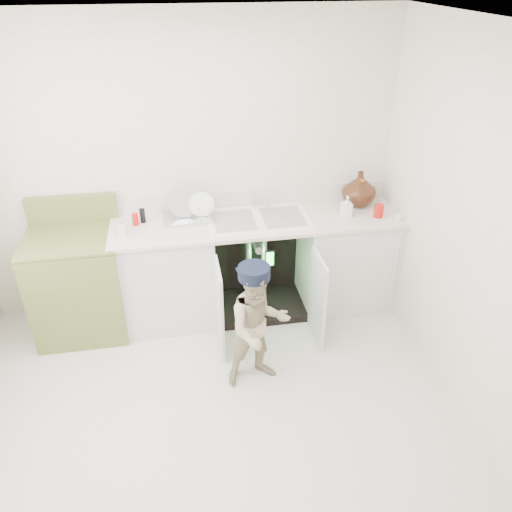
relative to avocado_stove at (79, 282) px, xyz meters
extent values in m
plane|color=#B9B2A3|center=(0.97, -1.18, -0.46)|extent=(3.50, 3.50, 0.00)
cube|color=silver|center=(0.97, 0.32, 0.79)|extent=(3.50, 2.50, 0.02)
cube|color=silver|center=(0.97, -2.68, 0.79)|extent=(3.50, 2.50, 0.02)
cube|color=silver|center=(2.72, -1.18, 0.79)|extent=(2.50, 3.00, 0.02)
plane|color=white|center=(0.97, -1.18, 2.04)|extent=(3.50, 3.50, 0.00)
cube|color=silver|center=(0.72, 0.02, -0.03)|extent=(0.80, 0.60, 0.86)
cube|color=silver|center=(2.32, 0.02, -0.03)|extent=(0.80, 0.60, 0.86)
cube|color=black|center=(1.52, 0.29, -0.03)|extent=(0.80, 0.06, 0.86)
cube|color=black|center=(1.52, 0.02, -0.43)|extent=(0.80, 0.60, 0.06)
cylinder|color=gray|center=(1.45, 0.12, -0.01)|extent=(0.05, 0.05, 0.70)
cylinder|color=gray|center=(1.59, 0.12, -0.01)|extent=(0.05, 0.05, 0.70)
cylinder|color=gray|center=(1.52, 0.07, 0.16)|extent=(0.07, 0.18, 0.07)
cube|color=silver|center=(1.12, -0.48, -0.06)|extent=(0.03, 0.40, 0.76)
cube|color=silver|center=(1.92, -0.48, -0.06)|extent=(0.02, 0.40, 0.76)
cube|color=silver|center=(1.52, 0.02, 0.42)|extent=(2.44, 0.64, 0.03)
cube|color=silver|center=(1.52, 0.31, 0.51)|extent=(2.44, 0.02, 0.15)
cube|color=white|center=(1.52, 0.02, 0.43)|extent=(0.85, 0.55, 0.02)
cube|color=gray|center=(1.31, 0.02, 0.44)|extent=(0.34, 0.40, 0.01)
cube|color=gray|center=(1.72, 0.02, 0.44)|extent=(0.34, 0.40, 0.01)
cylinder|color=silver|center=(1.52, 0.24, 0.53)|extent=(0.03, 0.03, 0.17)
cylinder|color=silver|center=(1.52, 0.18, 0.60)|extent=(0.02, 0.14, 0.02)
cylinder|color=silver|center=(1.63, 0.24, 0.48)|extent=(0.04, 0.04, 0.06)
cylinder|color=white|center=(2.65, -0.29, 0.09)|extent=(0.01, 0.01, 0.70)
cube|color=white|center=(2.65, -0.20, 0.47)|extent=(0.04, 0.02, 0.06)
cube|color=silver|center=(0.95, 0.14, 0.45)|extent=(0.42, 0.28, 0.02)
cylinder|color=silver|center=(0.91, 0.16, 0.52)|extent=(0.26, 0.10, 0.25)
cylinder|color=white|center=(1.06, 0.14, 0.51)|extent=(0.21, 0.05, 0.20)
cylinder|color=silver|center=(0.78, 0.04, 0.52)|extent=(0.01, 0.01, 0.12)
cylinder|color=silver|center=(0.86, 0.04, 0.52)|extent=(0.01, 0.01, 0.12)
cylinder|color=silver|center=(0.95, 0.04, 0.52)|extent=(0.01, 0.01, 0.12)
cylinder|color=silver|center=(1.03, 0.04, 0.52)|extent=(0.01, 0.01, 0.12)
cylinder|color=silver|center=(1.12, 0.04, 0.52)|extent=(0.01, 0.01, 0.12)
imported|color=#4A1F15|center=(2.43, 0.16, 0.59)|extent=(0.29, 0.29, 0.31)
imported|color=orange|center=(2.43, 0.12, 0.57)|extent=(0.10, 0.10, 0.26)
imported|color=white|center=(2.26, -0.04, 0.53)|extent=(0.08, 0.08, 0.18)
cylinder|color=#B5140F|center=(2.52, -0.10, 0.49)|extent=(0.08, 0.08, 0.11)
cylinder|color=red|center=(0.51, 0.10, 0.49)|extent=(0.05, 0.05, 0.10)
cylinder|color=#C1AF8D|center=(0.39, 0.02, 0.48)|extent=(0.06, 0.06, 0.08)
cylinder|color=black|center=(0.57, 0.14, 0.50)|extent=(0.04, 0.04, 0.12)
cube|color=silver|center=(0.42, -0.08, 0.48)|extent=(0.05, 0.05, 0.09)
cube|color=olive|center=(0.00, -0.01, -0.03)|extent=(0.72, 0.65, 0.87)
cube|color=olive|center=(0.00, -0.01, 0.42)|extent=(0.72, 0.65, 0.02)
cube|color=olive|center=(0.00, 0.28, 0.54)|extent=(0.72, 0.06, 0.23)
cylinder|color=black|center=(-0.18, -0.17, 0.42)|extent=(0.16, 0.16, 0.02)
cylinder|color=silver|center=(-0.18, -0.17, 0.43)|extent=(0.19, 0.19, 0.01)
cylinder|color=black|center=(-0.18, 0.15, 0.42)|extent=(0.16, 0.16, 0.02)
cylinder|color=silver|center=(-0.18, 0.15, 0.43)|extent=(0.19, 0.19, 0.01)
cylinder|color=black|center=(0.18, -0.17, 0.42)|extent=(0.16, 0.16, 0.02)
cylinder|color=silver|center=(0.18, -0.17, 0.43)|extent=(0.19, 0.19, 0.01)
cylinder|color=black|center=(0.18, 0.15, 0.42)|extent=(0.16, 0.16, 0.02)
cylinder|color=silver|center=(0.18, 0.15, 0.43)|extent=(0.19, 0.19, 0.01)
imported|color=tan|center=(1.36, -0.87, 0.03)|extent=(0.54, 0.45, 0.98)
cylinder|color=black|center=(1.36, -0.87, 0.49)|extent=(0.26, 0.26, 0.09)
cube|color=black|center=(1.34, -0.77, 0.46)|extent=(0.18, 0.12, 0.01)
cube|color=black|center=(1.55, -0.32, 0.26)|extent=(0.07, 0.01, 0.14)
cube|color=#26F23F|center=(1.55, -0.33, 0.26)|extent=(0.06, 0.00, 0.12)
camera|label=1|loc=(0.86, -3.65, 2.31)|focal=35.00mm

